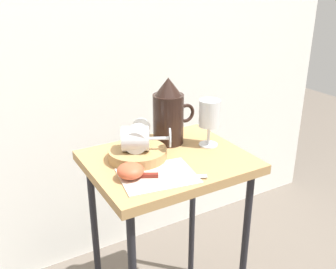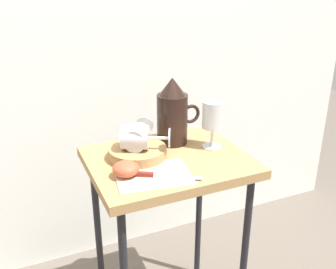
# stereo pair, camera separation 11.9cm
# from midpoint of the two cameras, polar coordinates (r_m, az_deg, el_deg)

# --- Properties ---
(curtain_drape) EXTENTS (2.40, 0.03, 1.99)m
(curtain_drape) POSITION_cam_midpoint_polar(r_m,az_deg,el_deg) (1.60, -11.89, 14.16)
(curtain_drape) COLOR white
(curtain_drape) RESTS_ON ground_plane
(table) EXTENTS (0.50, 0.40, 0.68)m
(table) POSITION_cam_midpoint_polar(r_m,az_deg,el_deg) (1.27, -2.72, -6.87)
(table) COLOR #AD8451
(table) RESTS_ON ground_plane
(linen_napkin) EXTENTS (0.24, 0.20, 0.00)m
(linen_napkin) POSITION_cam_midpoint_polar(r_m,az_deg,el_deg) (1.12, -4.63, -6.15)
(linen_napkin) COLOR beige
(linen_napkin) RESTS_ON table
(basket_tray) EXTENTS (0.18, 0.18, 0.03)m
(basket_tray) POSITION_cam_midpoint_polar(r_m,az_deg,el_deg) (1.22, -7.31, -2.92)
(basket_tray) COLOR #AD8451
(basket_tray) RESTS_ON table
(pitcher) EXTENTS (0.16, 0.10, 0.23)m
(pitcher) POSITION_cam_midpoint_polar(r_m,az_deg,el_deg) (1.31, -2.54, 2.55)
(pitcher) COLOR black
(pitcher) RESTS_ON table
(wine_glass_upright) EXTENTS (0.07, 0.07, 0.16)m
(wine_glass_upright) POSITION_cam_midpoint_polar(r_m,az_deg,el_deg) (1.28, 3.47, 2.70)
(wine_glass_upright) COLOR silver
(wine_glass_upright) RESTS_ON table
(wine_glass_tipped_near) EXTENTS (0.16, 0.13, 0.08)m
(wine_glass_tipped_near) POSITION_cam_midpoint_polar(r_m,az_deg,el_deg) (1.19, -7.51, -0.67)
(wine_glass_tipped_near) COLOR silver
(wine_glass_tipped_near) RESTS_ON basket_tray
(wine_glass_tipped_far) EXTENTS (0.13, 0.16, 0.07)m
(wine_glass_tipped_far) POSITION_cam_midpoint_polar(r_m,az_deg,el_deg) (1.20, -7.43, -0.57)
(wine_glass_tipped_far) COLOR silver
(wine_glass_tipped_far) RESTS_ON basket_tray
(apple_half_left) EXTENTS (0.08, 0.08, 0.04)m
(apple_half_left) POSITION_cam_midpoint_polar(r_m,az_deg,el_deg) (1.11, -8.67, -5.38)
(apple_half_left) COLOR #C15133
(apple_half_left) RESTS_ON linen_napkin
(knife) EXTENTS (0.20, 0.12, 0.01)m
(knife) POSITION_cam_midpoint_polar(r_m,az_deg,el_deg) (1.11, -4.89, -6.16)
(knife) COLOR silver
(knife) RESTS_ON linen_napkin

